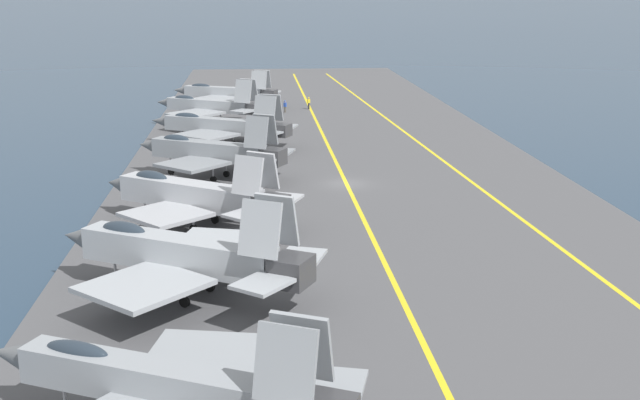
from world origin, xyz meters
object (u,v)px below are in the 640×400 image
parked_jet_eighth (227,92)px  crew_yellow_vest (309,102)px  parked_jet_sixth (222,126)px  parked_jet_fourth (193,195)px  parked_jet_seventh (211,106)px  parked_jet_second (167,385)px  crew_blue_vest (285,106)px  parked_jet_fifth (212,151)px  parked_jet_third (182,254)px

parked_jet_eighth → crew_yellow_vest: bearing=-104.2°
parked_jet_sixth → parked_jet_eighth: (30.29, 0.33, -0.24)m
parked_jet_fourth → parked_jet_sixth: parked_jet_sixth is taller
parked_jet_sixth → parked_jet_seventh: (13.81, 1.79, 0.19)m
parked_jet_second → crew_blue_vest: parked_jet_second is taller
parked_jet_fifth → crew_blue_vest: (39.63, -8.36, -1.69)m
parked_jet_second → parked_jet_seventh: bearing=1.4°
parked_jet_fourth → parked_jet_second: bearing=-178.0°
parked_jet_second → parked_jet_sixth: 59.54m
parked_jet_third → parked_jet_fifth: bearing=-0.6°
parked_jet_sixth → parked_jet_seventh: 13.93m
parked_jet_third → parked_jet_fourth: size_ratio=1.04×
parked_jet_sixth → parked_jet_eighth: bearing=0.6°
crew_blue_vest → parked_jet_eighth: bearing=55.1°
parked_jet_fifth → parked_jet_sixth: size_ratio=0.89×
parked_jet_second → crew_yellow_vest: 87.60m
parked_jet_third → parked_jet_fifth: 29.08m
parked_jet_fourth → parked_jet_seventh: (44.00, 0.77, 0.20)m
parked_jet_third → crew_blue_vest: 69.27m
parked_jet_sixth → crew_yellow_vest: 29.66m
parked_jet_eighth → crew_blue_vest: size_ratio=9.60×
parked_jet_fourth → parked_jet_seventh: bearing=1.0°
crew_yellow_vest → parked_jet_third: bearing=170.3°
parked_jet_third → parked_jet_second: bearing=-177.5°
parked_jet_third → parked_jet_sixth: size_ratio=0.96×
parked_jet_third → parked_jet_fifth: parked_jet_third is taller
parked_jet_fifth → crew_yellow_vest: bearing=-15.7°
parked_jet_second → crew_blue_vest: size_ratio=9.36×
parked_jet_second → parked_jet_sixth: bearing=-0.0°
crew_blue_vest → crew_yellow_vest: bearing=-51.7°
parked_jet_seventh → crew_yellow_vest: size_ratio=8.65×
parked_jet_second → parked_jet_fourth: parked_jet_fourth is taller
parked_jet_second → parked_jet_eighth: parked_jet_second is taller
parked_jet_second → parked_jet_third: 15.34m
parked_jet_third → parked_jet_eighth: size_ratio=0.99×
parked_jet_second → parked_jet_third: parked_jet_third is taller
parked_jet_eighth → parked_jet_seventh: bearing=174.9°
parked_jet_seventh → crew_yellow_vest: (13.48, -13.32, -1.62)m
parked_jet_second → parked_jet_fourth: bearing=2.0°
parked_jet_third → parked_jet_fourth: bearing=1.4°
crew_blue_vest → parked_jet_third: bearing=172.8°
parked_jet_seventh → crew_blue_vest: parked_jet_seventh is taller
parked_jet_seventh → crew_yellow_vest: bearing=-44.7°
parked_jet_eighth → crew_blue_vest: 10.21m
crew_blue_vest → parked_jet_seventh: bearing=137.5°
parked_jet_eighth → parked_jet_fourth: bearing=179.3°
parked_jet_third → parked_jet_seventh: size_ratio=1.06×
parked_jet_third → parked_jet_eighth: bearing=-0.3°
parked_jet_eighth → crew_yellow_vest: parked_jet_eighth is taller
parked_jet_third → crew_yellow_vest: (71.50, -12.21, -1.63)m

